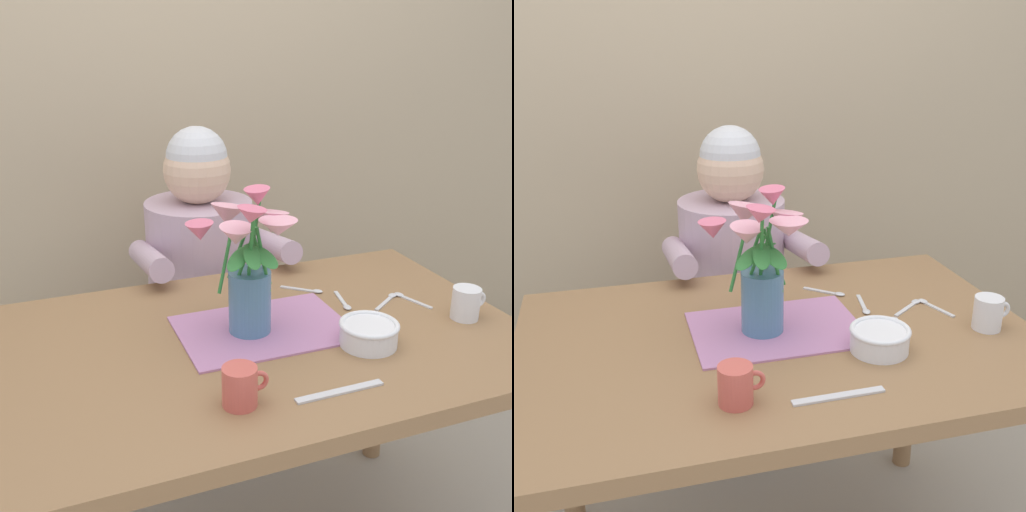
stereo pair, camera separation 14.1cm
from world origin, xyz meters
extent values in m
cube|color=tan|center=(0.00, 1.05, 1.25)|extent=(4.00, 0.10, 2.50)
cube|color=olive|center=(0.00, 0.00, 0.72)|extent=(1.20, 0.80, 0.04)
cylinder|color=olive|center=(-0.54, 0.34, 0.35)|extent=(0.06, 0.06, 0.70)
cylinder|color=olive|center=(0.54, 0.34, 0.35)|extent=(0.06, 0.06, 0.70)
cylinder|color=#4C4C56|center=(0.02, 0.62, 0.20)|extent=(0.30, 0.30, 0.40)
cylinder|color=#BC9EB2|center=(0.02, 0.62, 0.65)|extent=(0.34, 0.34, 0.50)
sphere|color=#DBB293|center=(0.02, 0.62, 1.00)|extent=(0.21, 0.21, 0.21)
sphere|color=silver|center=(0.02, 0.62, 1.04)|extent=(0.19, 0.19, 0.19)
cylinder|color=#BC9EB2|center=(-0.17, 0.48, 0.78)|extent=(0.07, 0.33, 0.12)
cylinder|color=#BC9EB2|center=(0.21, 0.48, 0.78)|extent=(0.07, 0.33, 0.12)
cube|color=#B275A3|center=(0.00, 0.03, 0.74)|extent=(0.40, 0.28, 0.00)
cylinder|color=teal|center=(-0.03, 0.03, 0.82)|extent=(0.10, 0.10, 0.15)
cylinder|color=#2D7533|center=(-0.01, 0.03, 0.92)|extent=(0.06, 0.02, 0.15)
cone|color=pink|center=(0.02, 0.04, 1.00)|extent=(0.11, 0.11, 0.06)
sphere|color=#E5D14C|center=(0.02, 0.04, 1.01)|extent=(0.02, 0.02, 0.02)
cylinder|color=#2D7533|center=(-0.02, 0.05, 0.95)|extent=(0.06, 0.06, 0.20)
cone|color=#DB6684|center=(0.00, 0.07, 1.05)|extent=(0.09, 0.08, 0.05)
sphere|color=#E5D14C|center=(0.00, 0.07, 1.06)|extent=(0.02, 0.02, 0.02)
cylinder|color=#2D7533|center=(-0.04, 0.08, 0.92)|extent=(0.04, 0.05, 0.15)
cone|color=pink|center=(-0.05, 0.14, 1.00)|extent=(0.12, 0.11, 0.06)
sphere|color=#E5D14C|center=(-0.05, 0.14, 1.00)|extent=(0.02, 0.02, 0.02)
cylinder|color=#2D7533|center=(-0.09, 0.04, 0.92)|extent=(0.06, 0.05, 0.14)
cone|color=#DB6684|center=(-0.14, 0.06, 0.99)|extent=(0.09, 0.09, 0.04)
sphere|color=#E5D14C|center=(-0.14, 0.06, 1.00)|extent=(0.02, 0.02, 0.02)
cylinder|color=#2D7533|center=(-0.06, 0.01, 0.92)|extent=(0.05, 0.04, 0.14)
cone|color=pink|center=(-0.08, 0.00, 0.99)|extent=(0.09, 0.09, 0.05)
sphere|color=#E5D14C|center=(-0.08, 0.00, 1.00)|extent=(0.02, 0.02, 0.02)
cylinder|color=#2D7533|center=(-0.05, -0.01, 0.95)|extent=(0.02, 0.07, 0.19)
cone|color=#DB6684|center=(-0.06, -0.04, 1.05)|extent=(0.08, 0.08, 0.04)
sphere|color=#E5D14C|center=(-0.06, -0.04, 1.05)|extent=(0.02, 0.02, 0.02)
cylinder|color=#2D7533|center=(-0.01, 0.00, 0.93)|extent=(0.04, 0.01, 0.16)
cone|color=pink|center=(0.01, -0.03, 1.01)|extent=(0.10, 0.10, 0.04)
sphere|color=#E5D14C|center=(0.01, -0.03, 1.01)|extent=(0.02, 0.02, 0.02)
ellipsoid|color=#2D7533|center=(-0.08, -0.02, 0.95)|extent=(0.09, 0.09, 0.04)
ellipsoid|color=#2D7533|center=(-0.02, -0.03, 0.95)|extent=(0.06, 0.09, 0.04)
ellipsoid|color=#2D7533|center=(-0.01, 0.08, 0.94)|extent=(0.07, 0.09, 0.04)
ellipsoid|color=#2D7533|center=(-0.05, -0.03, 0.95)|extent=(0.06, 0.09, 0.05)
cylinder|color=white|center=(0.19, -0.13, 0.77)|extent=(0.13, 0.13, 0.05)
torus|color=white|center=(0.19, -0.13, 0.79)|extent=(0.14, 0.14, 0.01)
cube|color=silver|center=(0.04, -0.28, 0.74)|extent=(0.19, 0.02, 0.00)
cylinder|color=silver|center=(0.48, -0.10, 0.78)|extent=(0.07, 0.07, 0.08)
torus|color=silver|center=(0.52, -0.10, 0.78)|extent=(0.04, 0.01, 0.04)
cylinder|color=#CC564C|center=(-0.16, -0.24, 0.78)|extent=(0.07, 0.07, 0.08)
torus|color=#CC564C|center=(-0.12, -0.24, 0.78)|extent=(0.04, 0.01, 0.04)
cube|color=silver|center=(0.35, 0.05, 0.74)|extent=(0.09, 0.07, 0.00)
ellipsoid|color=silver|center=(0.39, 0.08, 0.74)|extent=(0.03, 0.03, 0.01)
cube|color=silver|center=(0.25, 0.11, 0.74)|extent=(0.03, 0.10, 0.00)
ellipsoid|color=silver|center=(0.24, 0.06, 0.74)|extent=(0.03, 0.03, 0.01)
cube|color=silver|center=(0.18, 0.21, 0.74)|extent=(0.08, 0.07, 0.00)
ellipsoid|color=silver|center=(0.22, 0.17, 0.74)|extent=(0.03, 0.03, 0.01)
cube|color=silver|center=(0.23, 0.00, 0.74)|extent=(0.10, 0.01, 0.00)
ellipsoid|color=silver|center=(0.29, 0.00, 0.74)|extent=(0.03, 0.02, 0.01)
cube|color=silver|center=(0.43, 0.02, 0.74)|extent=(0.04, 0.10, 0.00)
ellipsoid|color=silver|center=(0.41, 0.08, 0.74)|extent=(0.03, 0.03, 0.01)
camera|label=1|loc=(-0.49, -1.18, 1.41)|focal=43.17mm
camera|label=2|loc=(-0.36, -1.23, 1.41)|focal=43.17mm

